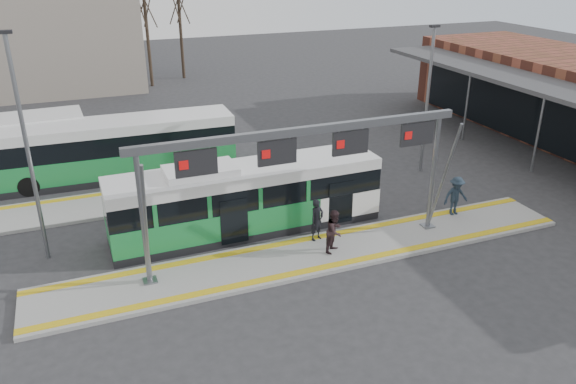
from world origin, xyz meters
name	(u,v)px	position (x,y,z in m)	size (l,w,h in m)	color
ground	(316,256)	(0.00, 0.00, 0.00)	(120.00, 120.00, 0.00)	#2D2D30
platform_main	(316,254)	(0.00, 0.00, 0.07)	(22.00, 3.00, 0.15)	gray
platform_second	(177,194)	(-4.00, 8.00, 0.07)	(20.00, 3.00, 0.15)	gray
tactile_main	(316,252)	(0.00, 0.00, 0.16)	(22.00, 2.65, 0.02)	gold
tactile_second	(172,184)	(-4.00, 9.15, 0.16)	(20.00, 0.35, 0.02)	gold
gantry	(307,154)	(-0.35, 0.25, 4.30)	(13.00, 1.68, 5.20)	slate
hero_bus	(246,199)	(-1.85, 3.20, 1.47)	(11.71, 2.64, 3.21)	black
bg_bus_green	(115,149)	(-6.42, 11.67, 1.53)	(12.49, 2.99, 3.11)	black
passenger_a	(317,220)	(0.49, 1.01, 1.05)	(0.66, 0.43, 1.80)	black
passenger_b	(335,231)	(0.75, -0.13, 1.04)	(0.87, 0.67, 1.78)	#2D1E21
passenger_c	(456,196)	(7.32, 0.90, 1.06)	(1.18, 0.68, 1.82)	#1E2B36
tree_left	(145,7)	(-1.27, 32.75, 6.70)	(1.40, 1.40, 8.84)	#382B21
tree_mid	(179,5)	(2.05, 34.96, 6.61)	(1.40, 1.40, 8.72)	#382B21
lamp_west	(27,147)	(-9.98, 3.78, 4.65)	(0.50, 0.25, 8.81)	slate
lamp_east	(428,97)	(9.21, 6.39, 4.15)	(0.50, 0.25, 7.81)	slate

